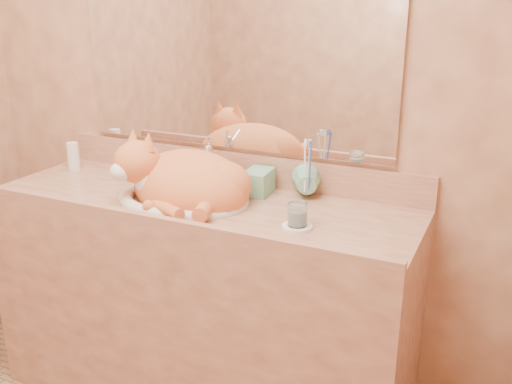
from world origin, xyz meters
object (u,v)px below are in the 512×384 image
at_px(vanity_counter, 202,303).
at_px(cat, 182,178).
at_px(water_glass, 297,214).
at_px(toothbrush_cup, 307,187).
at_px(soap_dispenser, 252,173).
at_px(sink_basin, 183,180).

height_order(vanity_counter, cat, cat).
xyz_separation_m(cat, water_glass, (0.47, -0.07, -0.04)).
bearing_deg(toothbrush_cup, water_glass, -76.29).
bearing_deg(water_glass, soap_dispenser, 143.14).
distance_m(vanity_counter, water_glass, 0.64).
height_order(sink_basin, soap_dispenser, soap_dispenser).
relative_size(cat, toothbrush_cup, 4.07).
bearing_deg(vanity_counter, toothbrush_cup, 23.87).
relative_size(sink_basin, cat, 1.02).
xyz_separation_m(soap_dispenser, toothbrush_cup, (0.19, 0.06, -0.05)).
bearing_deg(sink_basin, cat, -90.53).
distance_m(sink_basin, soap_dispenser, 0.25).
height_order(sink_basin, cat, cat).
bearing_deg(cat, sink_basin, 105.81).
bearing_deg(vanity_counter, sink_basin, -159.03).
bearing_deg(water_glass, toothbrush_cup, 103.71).
relative_size(soap_dispenser, toothbrush_cup, 1.75).
bearing_deg(vanity_counter, water_glass, -12.40).
distance_m(cat, soap_dispenser, 0.25).
relative_size(vanity_counter, cat, 3.38).
bearing_deg(toothbrush_cup, sink_basin, -156.49).
distance_m(cat, water_glass, 0.48).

